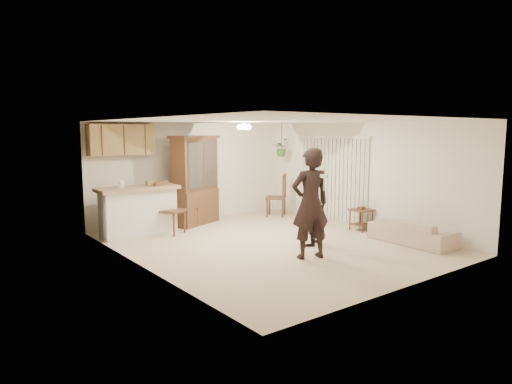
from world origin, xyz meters
TOP-DOWN VIEW (x-y plane):
  - floor at (0.00, 0.00)m, footprint 6.50×6.50m
  - ceiling at (0.00, 0.00)m, footprint 5.50×6.50m
  - wall_back at (0.00, 3.25)m, footprint 5.50×0.02m
  - wall_front at (0.00, -3.25)m, footprint 5.50×0.02m
  - wall_left at (-2.75, 0.00)m, footprint 0.02×6.50m
  - wall_right at (2.75, 0.00)m, footprint 0.02×6.50m
  - breakfast_bar at (-1.85, 2.35)m, footprint 1.60×0.55m
  - bar_top at (-1.85, 2.35)m, footprint 1.75×0.70m
  - upper_cabinets at (-1.90, 3.07)m, footprint 1.50×0.34m
  - vertical_blinds at (2.71, 0.90)m, footprint 0.06×2.30m
  - ceiling_fixture at (0.20, 1.20)m, footprint 0.36×0.36m
  - hanging_plant at (2.30, 2.40)m, footprint 0.43×0.37m
  - plant_cord at (2.30, 2.40)m, footprint 0.01×0.01m
  - sofa at (2.30, -1.74)m, footprint 0.78×1.89m
  - adult at (-0.10, -1.24)m, footprint 0.75×0.59m
  - child at (0.54, -0.55)m, footprint 0.79×0.71m
  - china_hutch at (-0.21, 2.71)m, footprint 1.48×1.02m
  - side_table at (2.49, -0.26)m, footprint 0.46×0.46m
  - chair_bar at (-1.20, 2.08)m, footprint 0.72×0.72m
  - chair_hutch_left at (-0.30, 2.64)m, footprint 0.60×0.60m
  - chair_hutch_right at (2.05, 2.32)m, footprint 0.72×0.72m
  - controller_adult at (-0.23, -1.69)m, footprint 0.10×0.18m
  - controller_child at (0.64, -0.83)m, footprint 0.07×0.12m

SIDE VIEW (x-z plane):
  - floor at x=0.00m, z-range 0.00..0.00m
  - side_table at x=2.49m, z-range -0.02..0.54m
  - chair_hutch_left at x=-0.30m, z-range -0.21..0.76m
  - chair_hutch_right at x=2.05m, z-range -0.25..0.90m
  - chair_bar at x=-1.20m, z-range -0.26..0.93m
  - sofa at x=2.30m, z-range 0.00..0.73m
  - breakfast_bar at x=-1.85m, z-range 0.00..1.00m
  - child at x=0.54m, z-range 0.00..1.35m
  - controller_child at x=0.64m, z-range 0.77..0.81m
  - adult at x=-0.10m, z-range 0.00..1.80m
  - bar_top at x=-1.85m, z-range 1.01..1.09m
  - china_hutch at x=-0.21m, z-range -0.01..2.17m
  - vertical_blinds at x=2.71m, z-range 0.05..2.15m
  - wall_back at x=0.00m, z-range 0.00..2.50m
  - wall_front at x=0.00m, z-range 0.00..2.50m
  - wall_left at x=-2.75m, z-range 0.00..2.50m
  - wall_right at x=2.75m, z-range 0.00..2.50m
  - controller_adult at x=-0.23m, z-range 1.51..1.56m
  - hanging_plant at x=2.30m, z-range 1.61..2.09m
  - upper_cabinets at x=-1.90m, z-range 1.75..2.45m
  - plant_cord at x=2.30m, z-range 1.85..2.50m
  - ceiling_fixture at x=0.20m, z-range 2.30..2.50m
  - ceiling at x=0.00m, z-range 2.49..2.51m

